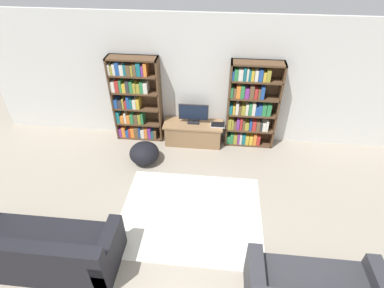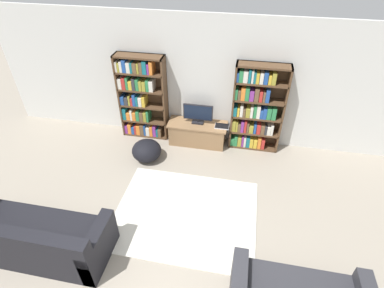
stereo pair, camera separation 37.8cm
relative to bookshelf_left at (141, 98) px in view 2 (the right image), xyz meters
name	(u,v)px [view 2 (the right image)]	position (x,y,z in m)	size (l,w,h in m)	color
wall_back	(206,82)	(1.34, 0.18, 0.40)	(8.80, 0.06, 2.60)	silver
bookshelf_left	(141,98)	(0.00, 0.00, 0.00)	(1.00, 0.30, 1.82)	#513823
bookshelf_right	(255,109)	(2.36, 0.00, -0.01)	(1.00, 0.30, 1.82)	#513823
tv_stand	(197,133)	(1.23, -0.12, -0.65)	(1.23, 0.48, 0.48)	#8E6B47
television	(198,114)	(1.23, -0.08, -0.19)	(0.61, 0.16, 0.42)	black
laptop	(222,126)	(1.74, -0.14, -0.40)	(0.29, 0.20, 0.03)	silver
area_rug	(186,214)	(1.39, -2.10, -0.89)	(2.30, 1.86, 0.02)	beige
couch_left_sectional	(35,239)	(-0.55, -3.17, -0.61)	(2.09, 0.82, 0.82)	black
beanbag_ottoman	(147,151)	(0.34, -0.85, -0.69)	(0.58, 0.58, 0.41)	black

